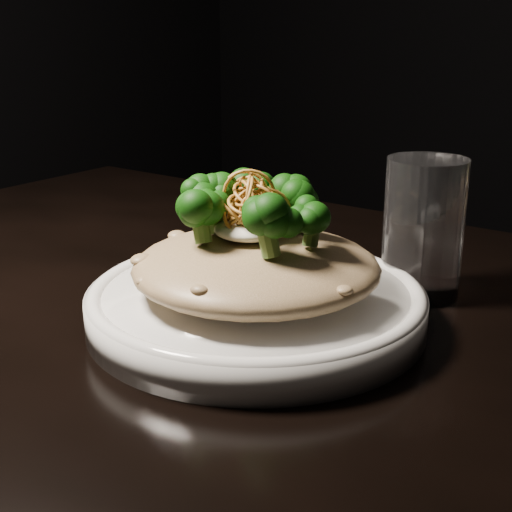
# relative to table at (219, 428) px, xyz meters

# --- Properties ---
(table) EXTENTS (1.10, 0.80, 0.75)m
(table) POSITION_rel_table_xyz_m (0.00, 0.00, 0.00)
(table) COLOR black
(table) RESTS_ON ground
(plate) EXTENTS (0.26, 0.26, 0.03)m
(plate) POSITION_rel_table_xyz_m (0.01, 0.03, 0.10)
(plate) COLOR white
(plate) RESTS_ON table
(risotto) EXTENTS (0.19, 0.19, 0.04)m
(risotto) POSITION_rel_table_xyz_m (0.02, 0.03, 0.13)
(risotto) COLOR brown
(risotto) RESTS_ON plate
(broccoli) EXTENTS (0.11, 0.11, 0.04)m
(broccoli) POSITION_rel_table_xyz_m (0.01, 0.04, 0.17)
(broccoli) COLOR black
(broccoli) RESTS_ON risotto
(cheese) EXTENTS (0.05, 0.05, 0.01)m
(cheese) POSITION_rel_table_xyz_m (0.01, 0.03, 0.16)
(cheese) COLOR white
(cheese) RESTS_ON risotto
(shallots) EXTENTS (0.04, 0.04, 0.03)m
(shallots) POSITION_rel_table_xyz_m (0.01, 0.03, 0.18)
(shallots) COLOR #91601E
(shallots) RESTS_ON cheese
(drinking_glass) EXTENTS (0.09, 0.09, 0.12)m
(drinking_glass) POSITION_rel_table_xyz_m (0.09, 0.17, 0.14)
(drinking_glass) COLOR white
(drinking_glass) RESTS_ON table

